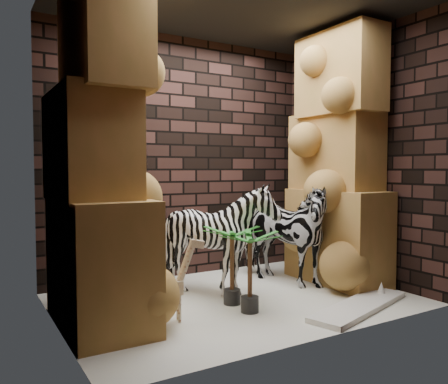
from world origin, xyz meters
TOP-DOWN VIEW (x-y plane):
  - floor at (0.00, 0.00)m, footprint 3.50×3.50m
  - ceiling at (0.00, 0.00)m, footprint 3.50×3.50m
  - wall_back at (0.00, 1.25)m, footprint 3.50×0.00m
  - wall_front at (0.00, -1.25)m, footprint 3.50×0.00m
  - wall_left at (-1.75, 0.00)m, footprint 0.00×3.00m
  - wall_right at (1.75, 0.00)m, footprint 0.00×3.00m
  - rock_pillar_left at (-1.40, 0.00)m, footprint 0.68×1.30m
  - rock_pillar_right at (1.42, 0.00)m, footprint 0.58×1.25m
  - zebra_right at (0.79, 0.27)m, footprint 0.91×1.30m
  - zebra_left at (-0.05, 0.25)m, footprint 1.16×1.35m
  - giraffe_toy at (-0.89, -0.27)m, footprint 0.42×0.23m
  - palm_front at (-0.12, -0.11)m, footprint 0.36×0.36m
  - palm_back at (-0.10, -0.41)m, footprint 0.36×0.36m
  - surfboard at (0.87, -0.87)m, footprint 1.45×0.74m

SIDE VIEW (x-z plane):
  - floor at x=0.00m, z-range 0.00..0.00m
  - surfboard at x=0.87m, z-range 0.00..0.05m
  - palm_back at x=-0.10m, z-range 0.00..0.77m
  - giraffe_toy at x=-0.89m, z-range 0.00..0.78m
  - palm_front at x=-0.12m, z-range 0.00..0.79m
  - zebra_left at x=-0.05m, z-range 0.00..1.09m
  - zebra_right at x=0.79m, z-range 0.00..1.39m
  - wall_back at x=0.00m, z-range -0.25..3.25m
  - wall_front at x=0.00m, z-range -0.25..3.25m
  - wall_left at x=-1.75m, z-range 0.00..3.00m
  - wall_right at x=1.75m, z-range 0.00..3.00m
  - rock_pillar_left at x=-1.40m, z-range 0.00..3.00m
  - rock_pillar_right at x=1.42m, z-range 0.00..3.00m
  - ceiling at x=0.00m, z-range 3.00..3.00m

